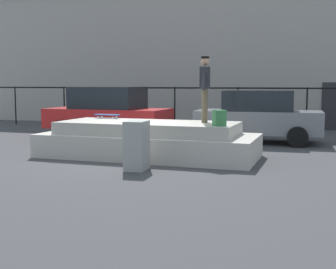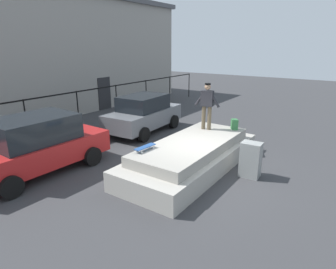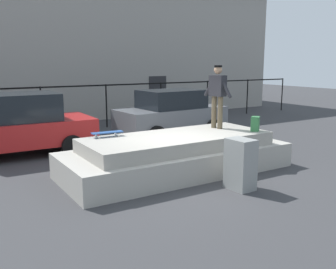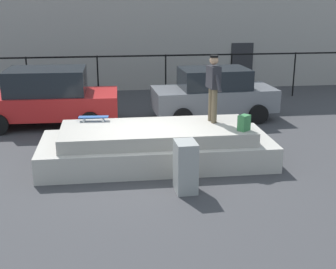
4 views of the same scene
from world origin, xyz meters
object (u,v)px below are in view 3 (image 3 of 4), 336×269
at_px(utility_box, 240,164).
at_px(skateboard, 107,133).
at_px(skateboarder, 218,92).
at_px(car_red_sedan_near, 15,125).
at_px(backpack, 255,124).
at_px(car_grey_sedan_mid, 171,113).

bearing_deg(utility_box, skateboard, 125.02).
distance_m(skateboarder, skateboard, 3.18).
bearing_deg(car_red_sedan_near, utility_box, -58.48).
relative_size(skateboarder, car_red_sedan_near, 0.38).
distance_m(backpack, car_grey_sedan_mid, 4.60).
xyz_separation_m(skateboarder, car_red_sedan_near, (-4.56, 3.66, -1.01)).
relative_size(backpack, car_grey_sedan_mid, 0.09).
relative_size(skateboard, car_red_sedan_near, 0.17).
height_order(car_red_sedan_near, car_grey_sedan_mid, car_red_sedan_near).
bearing_deg(skateboarder, car_red_sedan_near, 141.32).
xyz_separation_m(skateboard, utility_box, (1.98, -2.55, -0.48)).
bearing_deg(skateboarder, car_grey_sedan_mid, 76.53).
relative_size(skateboard, car_grey_sedan_mid, 0.19).
bearing_deg(car_grey_sedan_mid, backpack, -93.87).
bearing_deg(backpack, utility_box, -1.35).
bearing_deg(backpack, skateboarder, -94.76).
xyz_separation_m(backpack, car_red_sedan_near, (-5.14, 4.52, -0.21)).
xyz_separation_m(skateboarder, skateboard, (-3.02, 0.46, -0.89)).
bearing_deg(car_red_sedan_near, skateboarder, -38.68).
height_order(skateboarder, utility_box, skateboarder).
distance_m(car_red_sedan_near, utility_box, 6.75).
bearing_deg(skateboarder, skateboard, 171.43).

